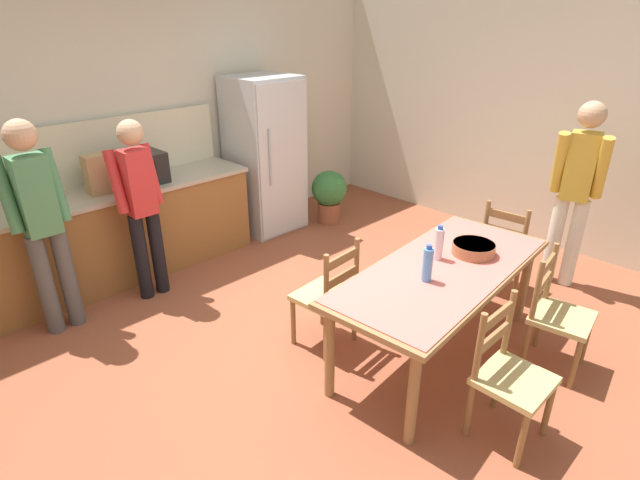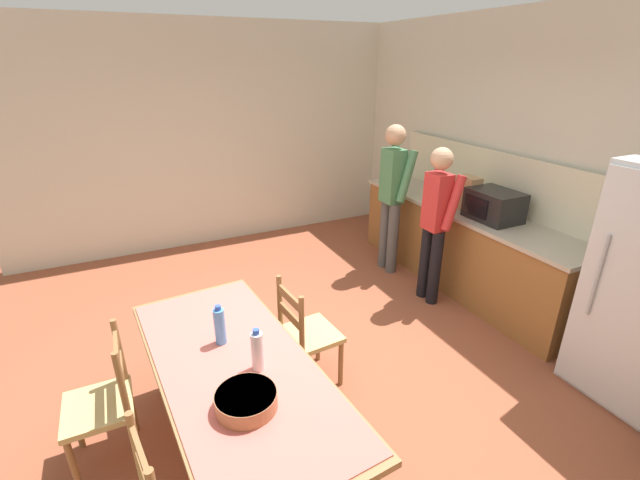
% 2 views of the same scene
% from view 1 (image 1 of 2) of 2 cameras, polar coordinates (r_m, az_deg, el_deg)
% --- Properties ---
extents(ground_plane, '(8.32, 8.32, 0.00)m').
position_cam_1_polar(ground_plane, '(4.13, 0.13, -11.77)').
color(ground_plane, brown).
extents(wall_back, '(6.52, 0.12, 2.90)m').
position_cam_1_polar(wall_back, '(5.63, -19.81, 13.03)').
color(wall_back, beige).
rests_on(wall_back, ground).
extents(wall_right, '(0.12, 5.20, 2.90)m').
position_cam_1_polar(wall_right, '(6.15, 22.93, 13.46)').
color(wall_right, beige).
rests_on(wall_right, ground).
extents(kitchen_counter, '(2.96, 0.66, 0.92)m').
position_cam_1_polar(kitchen_counter, '(5.26, -23.11, 0.34)').
color(kitchen_counter, brown).
rests_on(kitchen_counter, ground).
extents(counter_splashback, '(2.92, 0.03, 0.60)m').
position_cam_1_polar(counter_splashback, '(5.31, -25.78, 8.78)').
color(counter_splashback, beige).
rests_on(counter_splashback, kitchen_counter).
extents(refrigerator, '(0.73, 0.73, 1.81)m').
position_cam_1_polar(refrigerator, '(5.99, -6.29, 9.55)').
color(refrigerator, silver).
rests_on(refrigerator, ground).
extents(microwave, '(0.50, 0.39, 0.30)m').
position_cam_1_polar(microwave, '(5.18, -20.22, 7.63)').
color(microwave, black).
rests_on(microwave, kitchen_counter).
extents(paper_bag, '(0.24, 0.16, 0.36)m').
position_cam_1_polar(paper_bag, '(5.03, -23.94, 6.91)').
color(paper_bag, tan).
rests_on(paper_bag, kitchen_counter).
extents(dining_table, '(2.05, 1.01, 0.76)m').
position_cam_1_polar(dining_table, '(3.77, 13.78, -4.16)').
color(dining_table, olive).
rests_on(dining_table, ground).
extents(bottle_near_centre, '(0.07, 0.07, 0.27)m').
position_cam_1_polar(bottle_near_centre, '(3.48, 12.19, -2.72)').
color(bottle_near_centre, '#4C8ED6').
rests_on(bottle_near_centre, dining_table).
extents(bottle_off_centre, '(0.07, 0.07, 0.27)m').
position_cam_1_polar(bottle_off_centre, '(3.80, 13.40, -0.39)').
color(bottle_off_centre, silver).
rests_on(bottle_off_centre, dining_table).
extents(serving_bowl, '(0.32, 0.32, 0.09)m').
position_cam_1_polar(serving_bowl, '(3.98, 17.15, -0.87)').
color(serving_bowl, '#9E6642').
rests_on(serving_bowl, dining_table).
extents(chair_side_far_left, '(0.45, 0.43, 0.91)m').
position_cam_1_polar(chair_side_far_left, '(3.89, 0.91, -6.42)').
color(chair_side_far_left, olive).
rests_on(chair_side_far_left, ground).
extents(chair_side_near_left, '(0.42, 0.40, 0.91)m').
position_cam_1_polar(chair_side_near_left, '(3.34, 20.79, -14.34)').
color(chair_side_near_left, olive).
rests_on(chair_side_near_left, ground).
extents(chair_head_end, '(0.43, 0.45, 0.91)m').
position_cam_1_polar(chair_head_end, '(4.95, 20.54, -0.94)').
color(chair_head_end, olive).
rests_on(chair_head_end, ground).
extents(chair_side_near_right, '(0.47, 0.46, 0.91)m').
position_cam_1_polar(chair_side_near_right, '(4.06, 25.45, -7.70)').
color(chair_side_near_right, olive).
rests_on(chair_side_near_right, ground).
extents(person_at_sink, '(0.44, 0.30, 1.76)m').
position_cam_1_polar(person_at_sink, '(4.43, -29.29, 2.13)').
color(person_at_sink, '#4C4C4C').
rests_on(person_at_sink, ground).
extents(person_at_counter, '(0.41, 0.29, 1.65)m').
position_cam_1_polar(person_at_counter, '(4.67, -19.80, 4.13)').
color(person_at_counter, black).
rests_on(person_at_counter, ground).
extents(person_by_table, '(0.36, 0.49, 1.76)m').
position_cam_1_polar(person_by_table, '(5.15, 27.21, 5.41)').
color(person_by_table, silver).
rests_on(person_by_table, ground).
extents(potted_plant, '(0.44, 0.44, 0.67)m').
position_cam_1_polar(potted_plant, '(6.25, 1.06, 5.38)').
color(potted_plant, brown).
rests_on(potted_plant, ground).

